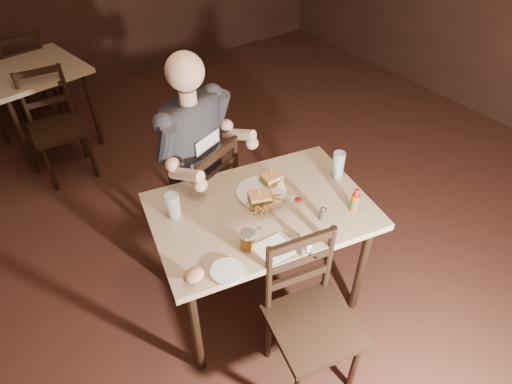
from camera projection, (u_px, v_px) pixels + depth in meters
room_shell at (301, 82)px, 2.04m from camera, size 7.00×7.00×7.00m
main_table at (261, 220)px, 2.35m from camera, size 1.29×0.99×0.77m
bg_table at (32, 78)px, 3.68m from camera, size 0.93×0.93×0.77m
chair_far at (198, 197)px, 2.83m from camera, size 0.56×0.58×0.92m
chair_near at (314, 325)px, 2.12m from camera, size 0.50×0.53×0.90m
bg_chair_far at (25, 78)px, 4.16m from camera, size 0.50×0.53×0.93m
bg_chair_near at (58, 129)px, 3.49m from camera, size 0.44×0.48×0.90m
diner at (197, 135)px, 2.48m from camera, size 0.69×0.61×0.98m
dinner_plate at (262, 193)px, 2.38m from camera, size 0.32×0.32×0.02m
sandwich_left at (259, 196)px, 2.27m from camera, size 0.14×0.12×0.10m
sandwich_right at (271, 176)px, 2.40m from camera, size 0.11×0.09×0.10m
fries_pile at (267, 202)px, 2.28m from camera, size 0.25×0.20×0.04m
ketchup_dollop at (298, 200)px, 2.32m from camera, size 0.05×0.05×0.01m
glass_left at (173, 205)px, 2.21m from camera, size 0.09×0.09×0.14m
glass_right at (338, 165)px, 2.46m from camera, size 0.08×0.08×0.16m
hot_sauce at (355, 200)px, 2.24m from camera, size 0.05×0.05×0.14m
salt_shaker at (309, 243)px, 2.07m from camera, size 0.04×0.04×0.06m
pepper_shaker at (323, 214)px, 2.21m from camera, size 0.04×0.04×0.07m
syrup_dispenser at (247, 240)px, 2.05m from camera, size 0.09×0.09×0.10m
napkin at (273, 249)px, 2.07m from camera, size 0.17×0.16×0.00m
knife at (301, 245)px, 2.08m from camera, size 0.03×0.21×0.01m
fork at (300, 244)px, 2.09m from camera, size 0.09×0.13×0.00m
side_plate at (227, 272)px, 1.96m from camera, size 0.18×0.18×0.01m
bread_roll at (194, 275)px, 1.90m from camera, size 0.11×0.10×0.06m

